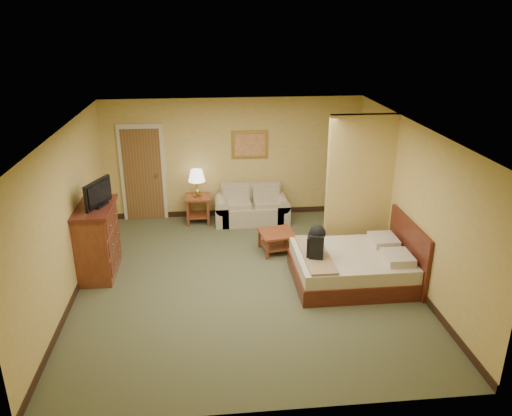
{
  "coord_description": "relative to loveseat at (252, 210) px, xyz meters",
  "views": [
    {
      "loc": [
        -0.57,
        -7.4,
        4.2
      ],
      "look_at": [
        0.24,
        0.6,
        1.07
      ],
      "focal_mm": 35.0,
      "sensor_mm": 36.0,
      "label": 1
    }
  ],
  "objects": [
    {
      "name": "wall_picture",
      "position": [
        -0.0,
        0.41,
        1.34
      ],
      "size": [
        0.78,
        0.04,
        0.61
      ],
      "color": "#B78E3F",
      "rests_on": "back_wall"
    },
    {
      "name": "loveseat",
      "position": [
        0.0,
        0.0,
        0.0
      ],
      "size": [
        1.58,
        0.73,
        0.8
      ],
      "color": "tan",
      "rests_on": "floor"
    },
    {
      "name": "coffee_table",
      "position": [
        0.33,
        -1.53,
        0.03
      ],
      "size": [
        0.71,
        0.71,
        0.4
      ],
      "rotation": [
        0.0,
        0.0,
        0.16
      ],
      "color": "maroon",
      "rests_on": "floor"
    },
    {
      "name": "side_table",
      "position": [
        -1.15,
        0.08,
        0.13
      ],
      "size": [
        0.53,
        0.53,
        0.59
      ],
      "color": "maroon",
      "rests_on": "floor"
    },
    {
      "name": "bed",
      "position": [
        1.48,
        -2.76,
        0.03
      ],
      "size": [
        1.94,
        1.61,
        1.04
      ],
      "color": "#481910",
      "rests_on": "floor"
    },
    {
      "name": "door",
      "position": [
        -2.29,
        0.4,
        0.77
      ],
      "size": [
        0.94,
        0.16,
        2.1
      ],
      "color": "beige",
      "rests_on": "floor"
    },
    {
      "name": "back_wall",
      "position": [
        -0.34,
        0.43,
        1.04
      ],
      "size": [
        5.5,
        0.02,
        2.6
      ],
      "primitive_type": "cube",
      "color": "tan",
      "rests_on": "floor"
    },
    {
      "name": "table_lamp",
      "position": [
        -1.15,
        0.08,
        0.77
      ],
      "size": [
        0.35,
        0.35,
        0.59
      ],
      "color": "#A78B3D",
      "rests_on": "side_table"
    },
    {
      "name": "tv",
      "position": [
        -2.72,
        -2.06,
        1.19
      ],
      "size": [
        0.31,
        0.69,
        0.44
      ],
      "rotation": [
        0.0,
        0.0,
        -0.37
      ],
      "color": "black",
      "rests_on": "dresser"
    },
    {
      "name": "right_wall",
      "position": [
        2.41,
        -2.57,
        1.04
      ],
      "size": [
        0.02,
        6.0,
        2.6
      ],
      "primitive_type": "cube",
      "color": "tan",
      "rests_on": "floor"
    },
    {
      "name": "floor",
      "position": [
        -0.34,
        -2.57,
        -0.26
      ],
      "size": [
        6.0,
        6.0,
        0.0
      ],
      "primitive_type": "plane",
      "color": "#4B5033",
      "rests_on": "ground"
    },
    {
      "name": "partition",
      "position": [
        1.81,
        -1.64,
        1.04
      ],
      "size": [
        1.2,
        0.15,
        2.6
      ],
      "primitive_type": "cube",
      "color": "tan",
      "rests_on": "floor"
    },
    {
      "name": "dresser",
      "position": [
        -2.82,
        -2.06,
        0.37
      ],
      "size": [
        0.61,
        1.17,
        1.24
      ],
      "color": "maroon",
      "rests_on": "floor"
    },
    {
      "name": "ceiling",
      "position": [
        -0.34,
        -2.57,
        2.34
      ],
      "size": [
        6.0,
        6.0,
        0.0
      ],
      "primitive_type": "plane",
      "rotation": [
        3.14,
        0.0,
        0.0
      ],
      "color": "white",
      "rests_on": "back_wall"
    },
    {
      "name": "left_wall",
      "position": [
        -3.09,
        -2.57,
        1.04
      ],
      "size": [
        0.02,
        6.0,
        2.6
      ],
      "primitive_type": "cube",
      "color": "tan",
      "rests_on": "floor"
    },
    {
      "name": "backpack",
      "position": [
        0.79,
        -2.85,
        0.55
      ],
      "size": [
        0.3,
        0.38,
        0.57
      ],
      "rotation": [
        0.0,
        0.0,
        -0.27
      ],
      "color": "black",
      "rests_on": "bed"
    },
    {
      "name": "baseboard",
      "position": [
        -0.34,
        0.42,
        -0.2
      ],
      "size": [
        5.5,
        0.02,
        0.12
      ],
      "primitive_type": "cube",
      "color": "black",
      "rests_on": "floor"
    }
  ]
}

